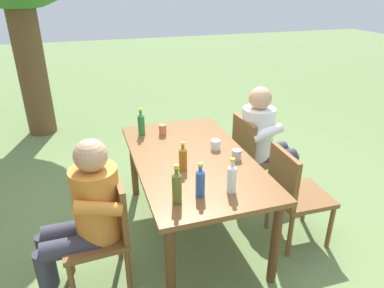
# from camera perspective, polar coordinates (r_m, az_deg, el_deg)

# --- Properties ---
(ground_plane) EXTENTS (24.00, 24.00, 0.00)m
(ground_plane) POSITION_cam_1_polar(r_m,az_deg,el_deg) (3.33, 0.00, -13.70)
(ground_plane) COLOR #6B844C
(dining_table) EXTENTS (1.67, 0.94, 0.75)m
(dining_table) POSITION_cam_1_polar(r_m,az_deg,el_deg) (2.96, 0.00, -3.64)
(dining_table) COLOR brown
(dining_table) RESTS_ON ground_plane
(chair_far_left) EXTENTS (0.46, 0.46, 0.87)m
(chair_far_left) POSITION_cam_1_polar(r_m,az_deg,el_deg) (2.64, -13.98, -13.00)
(chair_far_left) COLOR brown
(chair_far_left) RESTS_ON ground_plane
(chair_near_right) EXTENTS (0.46, 0.46, 0.87)m
(chair_near_right) POSITION_cam_1_polar(r_m,az_deg,el_deg) (3.62, 9.88, -1.53)
(chair_near_right) COLOR brown
(chair_near_right) RESTS_ON ground_plane
(chair_near_left) EXTENTS (0.45, 0.45, 0.87)m
(chair_near_left) POSITION_cam_1_polar(r_m,az_deg,el_deg) (3.07, 16.20, -7.43)
(chair_near_left) COLOR brown
(chair_near_left) RESTS_ON ground_plane
(person_in_white_shirt) EXTENTS (0.47, 0.62, 1.18)m
(person_in_white_shirt) POSITION_cam_1_polar(r_m,az_deg,el_deg) (2.54, -16.84, -10.39)
(person_in_white_shirt) COLOR orange
(person_in_white_shirt) RESTS_ON ground_plane
(person_in_plaid_shirt) EXTENTS (0.47, 0.62, 1.18)m
(person_in_plaid_shirt) POSITION_cam_1_polar(r_m,az_deg,el_deg) (3.60, 11.60, 1.12)
(person_in_plaid_shirt) COLOR white
(person_in_plaid_shirt) RESTS_ON ground_plane
(bottle_blue) EXTENTS (0.06, 0.06, 0.25)m
(bottle_blue) POSITION_cam_1_polar(r_m,az_deg,el_deg) (2.37, 1.35, -6.18)
(bottle_blue) COLOR #2D56A3
(bottle_blue) RESTS_ON dining_table
(bottle_green) EXTENTS (0.06, 0.06, 0.27)m
(bottle_green) POSITION_cam_1_polar(r_m,az_deg,el_deg) (3.33, -8.25, 3.28)
(bottle_green) COLOR #287A38
(bottle_green) RESTS_ON dining_table
(bottle_clear) EXTENTS (0.06, 0.06, 0.26)m
(bottle_clear) POSITION_cam_1_polar(r_m,az_deg,el_deg) (2.42, 6.49, -5.48)
(bottle_clear) COLOR white
(bottle_clear) RESTS_ON dining_table
(bottle_olive) EXTENTS (0.06, 0.06, 0.28)m
(bottle_olive) POSITION_cam_1_polar(r_m,az_deg,el_deg) (2.29, -2.48, -6.97)
(bottle_olive) COLOR #566623
(bottle_olive) RESTS_ON dining_table
(bottle_amber) EXTENTS (0.06, 0.06, 0.23)m
(bottle_amber) POSITION_cam_1_polar(r_m,az_deg,el_deg) (2.69, -1.48, -2.27)
(bottle_amber) COLOR #996019
(bottle_amber) RESTS_ON dining_table
(cup_glass) EXTENTS (0.08, 0.08, 0.08)m
(cup_glass) POSITION_cam_1_polar(r_m,az_deg,el_deg) (3.04, 3.85, -0.14)
(cup_glass) COLOR silver
(cup_glass) RESTS_ON dining_table
(cup_terracotta) EXTENTS (0.07, 0.07, 0.10)m
(cup_terracotta) POSITION_cam_1_polar(r_m,az_deg,el_deg) (3.33, -4.80, 2.30)
(cup_terracotta) COLOR #BC6B47
(cup_terracotta) RESTS_ON dining_table
(cup_steel) EXTENTS (0.08, 0.08, 0.09)m
(cup_steel) POSITION_cam_1_polar(r_m,az_deg,el_deg) (2.89, 7.24, -1.75)
(cup_steel) COLOR #B2B7BC
(cup_steel) RESTS_ON dining_table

